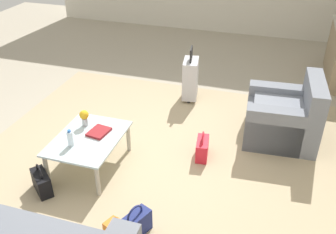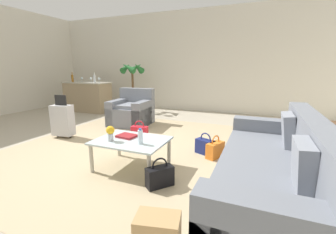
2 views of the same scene
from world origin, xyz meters
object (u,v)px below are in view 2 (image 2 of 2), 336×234
(wine_bottle_amber, at_px, (72,78))
(wine_bottle_clear, at_px, (95,79))
(flower_vase, at_px, (110,132))
(handbag_red, at_px, (140,132))
(armchair, at_px, (132,112))
(wine_glass_leftmost, at_px, (73,78))
(suitcase_silver, at_px, (63,120))
(potted_palm, at_px, (133,87))
(handbag_black, at_px, (160,176))
(coffee_table_book, at_px, (127,136))
(water_bottle, at_px, (140,137))
(handbag_navy, at_px, (205,146))
(wine_glass_rightmost, at_px, (99,79))
(coffee_table, at_px, (131,143))
(wine_glass_right_of_centre, at_px, (91,79))
(couch, at_px, (278,174))
(handbag_orange, at_px, (215,150))
(wine_glass_left_of_centre, at_px, (82,79))
(bar_console, at_px, (88,96))

(wine_bottle_amber, bearing_deg, wine_bottle_clear, 0.00)
(flower_vase, xyz_separation_m, handbag_red, (-0.35, 1.37, -0.41))
(armchair, relative_size, wine_glass_leftmost, 6.17)
(suitcase_silver, relative_size, potted_palm, 0.55)
(handbag_black, bearing_deg, potted_palm, 124.59)
(wine_bottle_amber, bearing_deg, coffee_table_book, -37.14)
(water_bottle, xyz_separation_m, handbag_navy, (0.62, 0.99, -0.38))
(wine_bottle_clear, xyz_separation_m, handbag_red, (2.51, -1.75, -0.91))
(coffee_table_book, height_order, wine_bottle_clear, wine_bottle_clear)
(wine_glass_rightmost, bearing_deg, coffee_table, -45.78)
(wine_bottle_clear, relative_size, handbag_navy, 0.84)
(water_bottle, bearing_deg, flower_vase, -173.21)
(wine_bottle_clear, bearing_deg, water_bottle, -43.18)
(wine_glass_right_of_centre, bearing_deg, potted_palm, 27.40)
(flower_vase, xyz_separation_m, wine_glass_leftmost, (-3.78, 3.21, 0.49))
(armchair, bearing_deg, handbag_black, -52.96)
(flower_vase, relative_size, handbag_black, 0.57)
(wine_glass_leftmost, bearing_deg, handbag_red, -28.20)
(wine_bottle_amber, height_order, handbag_navy, wine_bottle_amber)
(handbag_navy, height_order, potted_palm, potted_palm)
(wine_glass_right_of_centre, distance_m, handbag_red, 3.46)
(armchair, xyz_separation_m, suitcase_silver, (-0.70, -1.47, 0.06))
(coffee_table_book, distance_m, handbag_navy, 1.28)
(handbag_black, relative_size, potted_palm, 0.23)
(couch, xyz_separation_m, armchair, (-3.10, 2.27, -0.01))
(wine_bottle_clear, relative_size, potted_palm, 0.19)
(armchair, height_order, water_bottle, armchair)
(wine_bottle_amber, bearing_deg, couch, -28.18)
(handbag_orange, distance_m, potted_palm, 4.35)
(armchair, xyz_separation_m, handbag_black, (1.86, -2.47, -0.17))
(wine_glass_right_of_centre, bearing_deg, coffee_table, -43.03)
(water_bottle, bearing_deg, handbag_red, 120.29)
(armchair, distance_m, coffee_table_book, 2.40)
(wine_glass_right_of_centre, height_order, handbag_navy, wine_glass_right_of_centre)
(wine_glass_right_of_centre, distance_m, wine_bottle_clear, 0.29)
(flower_vase, height_order, handbag_red, flower_vase)
(water_bottle, bearing_deg, handbag_navy, 58.18)
(coffee_table_book, bearing_deg, potted_palm, 128.11)
(armchair, distance_m, handbag_black, 3.10)
(coffee_table_book, xyz_separation_m, handbag_orange, (1.11, 0.74, -0.30))
(armchair, xyz_separation_m, wine_glass_left_of_centre, (-2.36, 0.91, 0.73))
(coffee_table_book, height_order, suitcase_silver, suitcase_silver)
(coffee_table, distance_m, wine_glass_rightmost, 4.36)
(wine_glass_leftmost, bearing_deg, wine_glass_right_of_centre, 4.56)
(wine_glass_leftmost, distance_m, suitcase_silver, 3.16)
(bar_console, xyz_separation_m, handbag_black, (4.06, -3.40, -0.35))
(handbag_orange, bearing_deg, wine_bottle_clear, 152.01)
(wine_glass_left_of_centre, distance_m, handbag_red, 3.72)
(coffee_table_book, xyz_separation_m, handbag_black, (0.68, -0.38, -0.30))
(wine_glass_rightmost, bearing_deg, wine_bottle_amber, -173.38)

